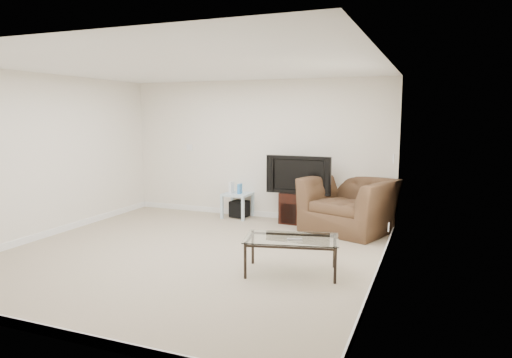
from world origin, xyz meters
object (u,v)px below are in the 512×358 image
at_px(tv_stand, 300,208).
at_px(subwoofer, 239,209).
at_px(coffee_table, 291,255).
at_px(television, 300,174).
at_px(side_table, 238,205).
at_px(recliner, 349,196).

xyz_separation_m(tv_stand, subwoofer, (-1.16, 0.02, -0.11)).
bearing_deg(subwoofer, coffee_table, -54.66).
bearing_deg(tv_stand, television, -90.00).
relative_size(television, subwoofer, 3.66).
distance_m(side_table, recliner, 2.12).
height_order(subwoofer, recliner, recliner).
bearing_deg(coffee_table, recliner, 83.13).
bearing_deg(television, subwoofer, 178.37).
relative_size(tv_stand, side_table, 1.37).
xyz_separation_m(television, recliner, (0.89, -0.20, -0.29)).
height_order(television, subwoofer, television).
bearing_deg(subwoofer, television, -2.19).
distance_m(television, coffee_table, 2.62).
height_order(tv_stand, recliner, recliner).
height_order(television, recliner, television).
relative_size(side_table, subwoofer, 1.64).
height_order(side_table, coffee_table, side_table).
height_order(tv_stand, coffee_table, tv_stand).
height_order(tv_stand, television, television).
distance_m(tv_stand, recliner, 0.97).
xyz_separation_m(recliner, coffee_table, (-0.27, -2.26, -0.37)).
bearing_deg(tv_stand, coffee_table, -74.64).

